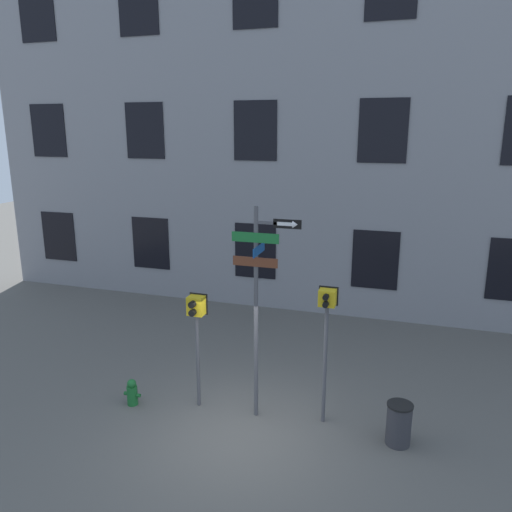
# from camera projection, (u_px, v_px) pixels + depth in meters

# --- Properties ---
(ground_plane) EXTENTS (60.00, 60.00, 0.00)m
(ground_plane) POSITION_uv_depth(u_px,v_px,m) (240.00, 434.00, 10.12)
(ground_plane) COLOR #595651
(building_facade) EXTENTS (24.00, 0.63, 11.94)m
(building_facade) POSITION_uv_depth(u_px,v_px,m) (319.00, 131.00, 15.72)
(building_facade) COLOR gray
(building_facade) RESTS_ON ground_plane
(street_sign_pole) EXTENTS (1.40, 0.73, 4.55)m
(street_sign_pole) POSITION_uv_depth(u_px,v_px,m) (259.00, 294.00, 10.12)
(street_sign_pole) COLOR #4C4C51
(street_sign_pole) RESTS_ON ground_plane
(pedestrian_signal_left) EXTENTS (0.41, 0.40, 2.59)m
(pedestrian_signal_left) POSITION_uv_depth(u_px,v_px,m) (196.00, 319.00, 10.70)
(pedestrian_signal_left) COLOR #4C4C51
(pedestrian_signal_left) RESTS_ON ground_plane
(pedestrian_signal_right) EXTENTS (0.40, 0.40, 2.95)m
(pedestrian_signal_right) POSITION_uv_depth(u_px,v_px,m) (326.00, 320.00, 10.02)
(pedestrian_signal_right) COLOR #4C4C51
(pedestrian_signal_right) RESTS_ON ground_plane
(fire_hydrant) EXTENTS (0.40, 0.24, 0.61)m
(fire_hydrant) POSITION_uv_depth(u_px,v_px,m) (132.00, 392.00, 11.16)
(fire_hydrant) COLOR #196028
(fire_hydrant) RESTS_ON ground_plane
(trash_bin) EXTENTS (0.51, 0.51, 0.86)m
(trash_bin) POSITION_uv_depth(u_px,v_px,m) (399.00, 424.00, 9.72)
(trash_bin) COLOR #333338
(trash_bin) RESTS_ON ground_plane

